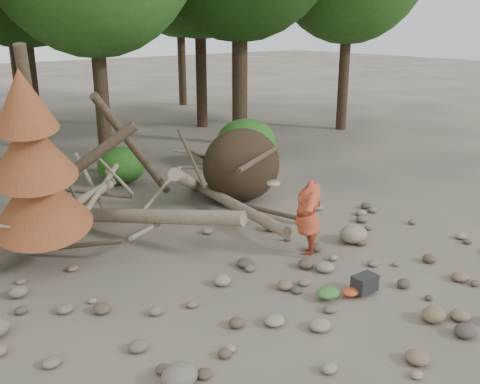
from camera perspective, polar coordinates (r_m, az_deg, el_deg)
ground at (r=10.08m, az=4.23°, el=-9.95°), size 120.00×120.00×0.00m
deadfall_pile at (r=13.97m, az=-1.52°, el=2.29°), size 8.55×5.24×3.30m
dead_conifer at (r=10.60m, az=-21.10°, el=2.53°), size 2.06×2.16×4.35m
bush_mid at (r=16.39m, az=-12.57°, el=2.78°), size 1.40×1.40×1.12m
bush_right at (r=17.91m, az=0.65°, el=5.27°), size 2.00×2.00×1.60m
frisbee_thrower at (r=10.96m, az=7.28°, el=-2.66°), size 2.33×1.64×1.86m
backpack at (r=9.98m, az=13.13°, el=-9.75°), size 0.46×0.31×0.30m
cloth_green at (r=9.69m, az=9.38°, el=-10.82°), size 0.44×0.36×0.16m
cloth_orange at (r=9.84m, az=11.72°, el=-10.65°), size 0.32×0.26×0.12m
boulder_front_left at (r=7.61m, az=-6.48°, el=-18.91°), size 0.51×0.46×0.31m
boulder_front_right at (r=9.47m, az=19.99°, el=-12.17°), size 0.41×0.37×0.25m
boulder_mid_right at (r=12.10m, az=12.01°, el=-4.41°), size 0.64×0.58×0.39m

